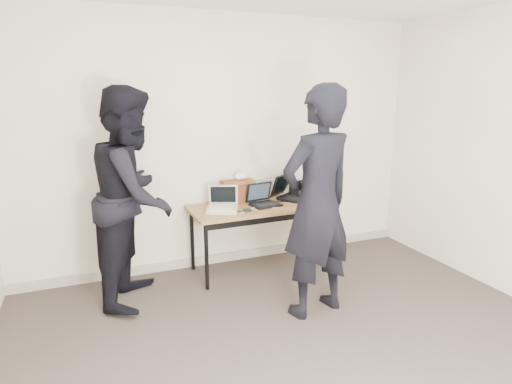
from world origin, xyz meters
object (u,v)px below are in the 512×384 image
person_typist (317,204)px  person_observer (134,196)px  laptop_beige (223,206)px  laptop_center (263,200)px  desk (261,211)px  leather_satchel (238,191)px  equipment_box (305,189)px  laptop_right (290,193)px

person_typist → person_observer: (-1.40, 0.87, -0.01)m
laptop_beige → laptop_center: size_ratio=1.15×
person_typist → desk: bearing=-97.4°
desk → leather_satchel: bearing=126.9°
person_observer → laptop_center: bearing=-60.8°
desk → laptop_center: size_ratio=4.43×
desk → laptop_beige: size_ratio=3.86×
desk → equipment_box: 0.67m
laptop_right → laptop_center: bearing=168.6°
person_typist → equipment_box: bearing=-126.3°
leather_satchel → equipment_box: 0.81m
desk → laptop_right: laptop_right is taller
leather_satchel → person_typist: (0.27, -1.25, 0.14)m
laptop_center → leather_satchel: 0.31m
laptop_beige → equipment_box: bearing=33.5°
laptop_right → leather_satchel: size_ratio=1.37×
laptop_beige → laptop_center: laptop_beige is taller
laptop_center → equipment_box: (0.60, 0.17, 0.03)m
laptop_beige → laptop_center: bearing=27.2°
equipment_box → desk: bearing=-163.1°
laptop_right → person_observer: (-1.75, -0.34, 0.20)m
laptop_center → laptop_right: bearing=12.2°
equipment_box → person_observer: (-1.95, -0.35, 0.18)m
desk → laptop_center: 0.12m
laptop_right → person_observer: bearing=157.6°
equipment_box → person_observer: size_ratio=0.15×
person_typist → person_observer: size_ratio=1.01×
person_typist → person_observer: 1.65m
laptop_center → laptop_right: laptop_right is taller
desk → leather_satchel: size_ratio=4.19×
person_typist → leather_satchel: bearing=-90.2°
desk → laptop_beige: 0.45m
equipment_box → person_typist: (-0.54, -1.22, 0.19)m
person_observer → laptop_beige: bearing=-59.6°
equipment_box → person_typist: bearing=-114.0°
laptop_center → person_observer: person_observer is taller
laptop_center → person_observer: bearing=177.7°
desk → person_typist: person_typist is taller
equipment_box → person_observer: 1.99m
laptop_center → person_typist: (0.05, -1.05, 0.22)m
desk → equipment_box: (0.63, 0.19, 0.14)m
desk → person_observer: bearing=-174.5°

